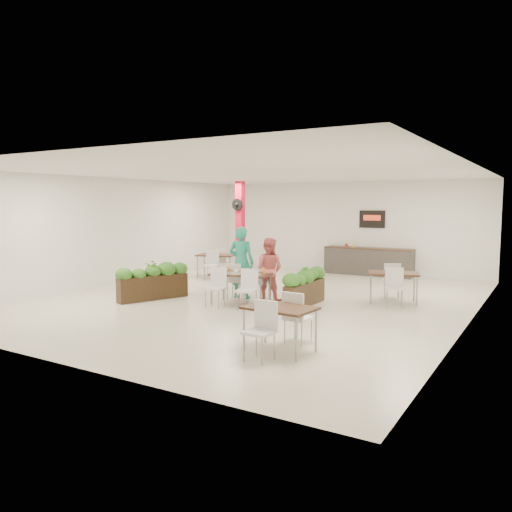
{
  "coord_description": "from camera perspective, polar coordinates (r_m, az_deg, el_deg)",
  "views": [
    {
      "loc": [
        6.4,
        -10.79,
        2.43
      ],
      "look_at": [
        -0.11,
        0.05,
        1.1
      ],
      "focal_mm": 35.0,
      "sensor_mm": 36.0,
      "label": 1
    }
  ],
  "objects": [
    {
      "name": "ground",
      "position": [
        12.78,
        0.3,
        -4.96
      ],
      "size": [
        12.0,
        12.0,
        0.0
      ],
      "primitive_type": "plane",
      "color": "beige",
      "rests_on": "ground"
    },
    {
      "name": "room_shell",
      "position": [
        12.56,
        0.3,
        4.07
      ],
      "size": [
        10.1,
        12.1,
        3.22
      ],
      "color": "white",
      "rests_on": "ground"
    },
    {
      "name": "red_column",
      "position": [
        17.37,
        -1.83,
        3.4
      ],
      "size": [
        0.4,
        0.41,
        3.2
      ],
      "color": "red",
      "rests_on": "ground"
    },
    {
      "name": "service_counter",
      "position": [
        17.42,
        12.71,
        -0.53
      ],
      "size": [
        3.0,
        0.64,
        2.2
      ],
      "color": "#302E2B",
      "rests_on": "ground"
    },
    {
      "name": "main_table",
      "position": [
        12.12,
        -1.79,
        -2.52
      ],
      "size": [
        1.51,
        1.79,
        0.92
      ],
      "rotation": [
        0.0,
        0.0,
        0.16
      ],
      "color": "#311E10",
      "rests_on": "ground"
    },
    {
      "name": "diner_man",
      "position": [
        12.84,
        -1.67,
        -0.73
      ],
      "size": [
        0.74,
        0.55,
        1.85
      ],
      "primitive_type": "imported",
      "rotation": [
        0.0,
        0.0,
        3.3
      ],
      "color": "teal",
      "rests_on": "ground"
    },
    {
      "name": "diner_woman",
      "position": [
        12.44,
        1.43,
        -1.55
      ],
      "size": [
        0.86,
        0.72,
        1.59
      ],
      "primitive_type": "imported",
      "rotation": [
        0.0,
        0.0,
        3.3
      ],
      "color": "#EF6A6B",
      "rests_on": "ground"
    },
    {
      "name": "planter_left",
      "position": [
        12.92,
        -11.7,
        -2.66
      ],
      "size": [
        0.96,
        1.85,
        1.02
      ],
      "rotation": [
        0.0,
        0.0,
        1.2
      ],
      "color": "black",
      "rests_on": "ground"
    },
    {
      "name": "planter_right",
      "position": [
        11.94,
        5.6,
        -3.39
      ],
      "size": [
        0.4,
        1.82,
        0.95
      ],
      "rotation": [
        0.0,
        0.0,
        1.57
      ],
      "color": "black",
      "rests_on": "ground"
    },
    {
      "name": "side_table_a",
      "position": [
        16.65,
        -4.52,
        -0.21
      ],
      "size": [
        1.43,
        1.67,
        0.92
      ],
      "rotation": [
        0.0,
        0.0,
        0.3
      ],
      "color": "#311E10",
      "rests_on": "ground"
    },
    {
      "name": "side_table_b",
      "position": [
        12.7,
        15.42,
        -2.36
      ],
      "size": [
        1.38,
        1.67,
        0.92
      ],
      "rotation": [
        0.0,
        0.0,
        0.33
      ],
      "color": "#311E10",
      "rests_on": "ground"
    },
    {
      "name": "side_table_c",
      "position": [
        8.23,
        2.75,
        -6.71
      ],
      "size": [
        1.17,
        1.65,
        0.92
      ],
      "rotation": [
        0.0,
        0.0,
        -0.07
      ],
      "color": "#311E10",
      "rests_on": "ground"
    }
  ]
}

